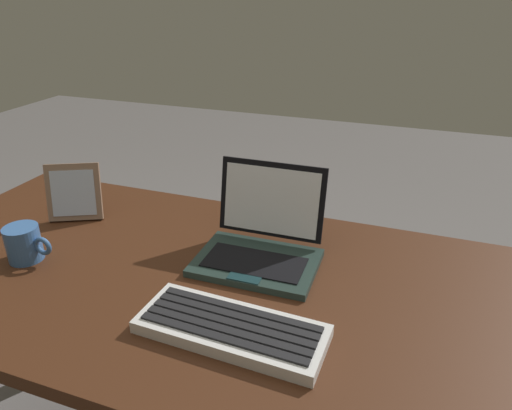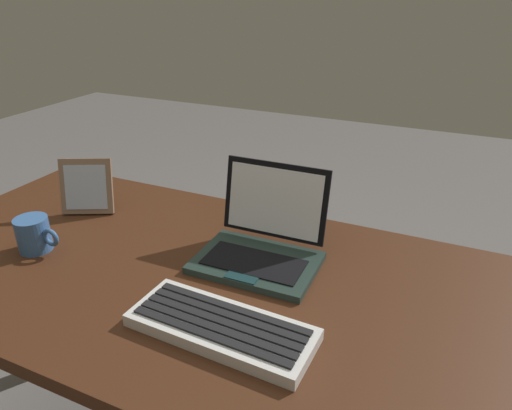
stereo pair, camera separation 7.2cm
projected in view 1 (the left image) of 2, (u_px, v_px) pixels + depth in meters
name	position (u px, v px, depth m)	size (l,w,h in m)	color
desk	(205.00, 318.00, 1.06)	(1.52, 0.73, 0.73)	#432212
laptop_front	(261.00, 243.00, 1.06)	(0.27, 0.23, 0.20)	#20312C
external_keyboard	(231.00, 328.00, 0.84)	(0.35, 0.15, 0.03)	silver
photo_frame	(74.00, 192.00, 1.23)	(0.15, 0.11, 0.15)	#866751
coffee_mug	(24.00, 243.00, 1.06)	(0.12, 0.08, 0.08)	#3B67A7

